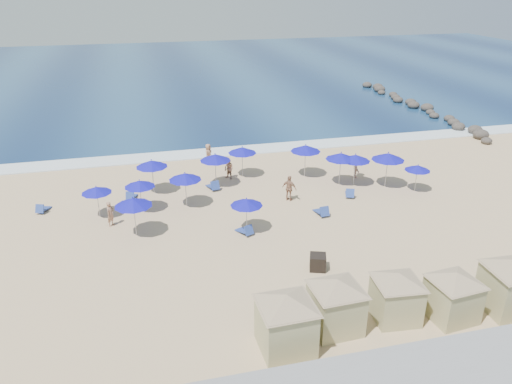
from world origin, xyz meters
TOP-DOWN VIEW (x-y plane):
  - ground at (0.00, 0.00)m, footprint 160.00×160.00m
  - ocean at (0.00, 55.00)m, footprint 160.00×80.00m
  - surf_line at (0.00, 15.50)m, footprint 160.00×2.50m
  - rock_jetty at (24.01, 24.90)m, footprint 2.56×26.66m
  - trash_bin at (0.72, -4.38)m, footprint 1.07×1.07m
  - cabana_0 at (-2.74, -9.77)m, footprint 4.65×4.65m
  - cabana_1 at (-0.26, -9.07)m, footprint 4.42×4.42m
  - cabana_2 at (2.65, -9.07)m, footprint 4.14×4.14m
  - cabana_3 at (5.11, -9.65)m, footprint 4.16×4.16m
  - umbrella_0 at (-10.71, 4.93)m, footprint 1.91×1.91m
  - umbrella_1 at (-8.03, 5.12)m, footprint 1.98×1.98m
  - umbrella_2 at (-7.08, 8.04)m, footprint 2.23×2.23m
  - umbrella_3 at (-8.49, 1.78)m, footprint 2.22×2.22m
  - umbrella_4 at (-2.55, 8.20)m, footprint 2.25×2.25m
  - umbrella_5 at (-5.08, 5.18)m, footprint 2.17×2.17m
  - umbrella_6 at (-1.96, 0.69)m, footprint 1.96×1.96m
  - umbrella_7 at (-0.24, 9.54)m, footprint 2.17×2.17m
  - umbrella_8 at (6.39, 6.23)m, footprint 2.25×2.25m
  - umbrella_9 at (4.43, 8.40)m, footprint 2.31×2.31m
  - umbrella_10 at (9.50, 4.99)m, footprint 2.38×2.38m
  - umbrella_11 at (11.20, 3.74)m, footprint 1.81×1.81m
  - umbrella_12 at (7.37, 5.85)m, footprint 2.17×2.17m
  - beach_chair_0 at (-14.39, 6.56)m, footprint 0.93×1.34m
  - beach_chair_1 at (-8.68, 7.21)m, footprint 0.86×1.39m
  - beach_chair_2 at (-2.86, 7.57)m, footprint 0.89×1.49m
  - beach_chair_3 at (-2.11, 0.35)m, footprint 1.02×1.37m
  - beach_chair_4 at (3.28, 1.66)m, footprint 0.72×1.40m
  - beach_chair_5 at (6.23, 3.95)m, footprint 1.04×1.44m
  - beachgoer_0 at (-9.96, 3.46)m, footprint 0.65×0.70m
  - beachgoer_1 at (-1.35, 9.31)m, footprint 0.97×1.00m
  - beachgoer_2 at (1.91, 4.39)m, footprint 1.07×1.05m
  - beachgoer_3 at (8.17, 7.20)m, footprint 0.80×1.17m
  - beachgoer_4 at (-2.34, 13.00)m, footprint 0.89×0.98m

SIDE VIEW (x-z plane):
  - ground at x=0.00m, z-range 0.00..0.00m
  - ocean at x=0.00m, z-range 0.00..0.06m
  - surf_line at x=0.00m, z-range 0.00..0.08m
  - beach_chair_0 at x=-14.39m, z-range -0.10..0.57m
  - beach_chair_3 at x=-2.11m, z-range -0.11..0.58m
  - beach_chair_1 at x=-8.68m, z-range -0.11..0.60m
  - beach_chair_5 at x=6.23m, z-range -0.11..0.61m
  - beach_chair_4 at x=3.28m, z-range -0.11..0.63m
  - beach_chair_2 at x=-2.86m, z-range -0.12..0.65m
  - rock_jetty at x=24.01m, z-range -0.12..0.84m
  - trash_bin at x=0.72m, z-range 0.00..0.84m
  - beachgoer_0 at x=-9.96m, z-range 0.00..1.60m
  - beachgoer_1 at x=-1.35m, z-range 0.00..1.62m
  - beachgoer_3 at x=8.17m, z-range 0.00..1.67m
  - beachgoer_4 at x=-2.34m, z-range 0.00..1.69m
  - beachgoer_2 at x=1.91m, z-range 0.00..1.81m
  - cabana_2 at x=2.65m, z-range 0.19..2.80m
  - cabana_3 at x=5.11m, z-range 0.19..2.82m
  - cabana_1 at x=-0.26m, z-range 0.20..2.98m
  - cabana_0 at x=-2.74m, z-range 0.21..3.13m
  - umbrella_11 at x=11.20m, z-range 0.76..2.82m
  - umbrella_0 at x=-10.71m, z-range 0.80..2.97m
  - umbrella_6 at x=-1.96m, z-range 0.82..3.06m
  - umbrella_1 at x=-8.03m, z-range 0.83..3.09m
  - umbrella_12 at x=7.37m, z-range 0.91..3.37m
  - umbrella_7 at x=-0.24m, z-range 0.91..3.38m
  - umbrella_5 at x=-5.08m, z-range 0.91..3.38m
  - umbrella_3 at x=-8.49m, z-range 0.93..3.46m
  - umbrella_2 at x=-7.08m, z-range 0.93..3.47m
  - umbrella_4 at x=-2.55m, z-range 0.94..3.49m
  - umbrella_8 at x=6.39m, z-range 0.94..3.50m
  - umbrella_9 at x=4.43m, z-range 0.96..3.59m
  - umbrella_10 at x=9.50m, z-range 0.99..3.70m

